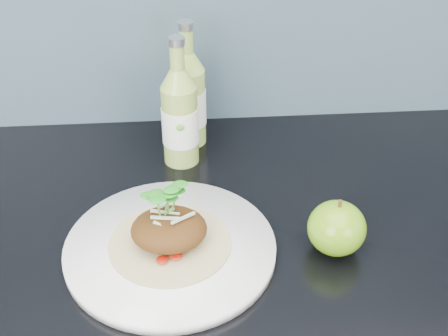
{
  "coord_description": "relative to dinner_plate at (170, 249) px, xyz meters",
  "views": [
    {
      "loc": [
        -0.05,
        0.96,
        1.5
      ],
      "look_at": [
        0.01,
        1.67,
        1.0
      ],
      "focal_mm": 50.0,
      "sensor_mm": 36.0,
      "label": 1
    }
  ],
  "objects": [
    {
      "name": "cider_bottle_right",
      "position": [
        0.04,
        0.29,
        0.08
      ],
      "size": [
        0.06,
        0.06,
        0.22
      ],
      "rotation": [
        0.0,
        0.0,
        0.02
      ],
      "color": "#9BBC4E",
      "rests_on": "kitchen_counter"
    },
    {
      "name": "pork_taco",
      "position": [
        -0.0,
        -0.0,
        0.04
      ],
      "size": [
        0.17,
        0.17,
        0.1
      ],
      "color": "tan",
      "rests_on": "dinner_plate"
    },
    {
      "name": "green_apple",
      "position": [
        0.23,
        -0.01,
        0.03
      ],
      "size": [
        0.1,
        0.1,
        0.09
      ],
      "rotation": [
        0.0,
        0.0,
        -0.24
      ],
      "color": "#4C830E",
      "rests_on": "kitchen_counter"
    },
    {
      "name": "cider_bottle_left",
      "position": [
        0.02,
        0.23,
        0.08
      ],
      "size": [
        0.08,
        0.08,
        0.22
      ],
      "rotation": [
        0.0,
        0.0,
        0.28
      ],
      "color": "#8FAB47",
      "rests_on": "kitchen_counter"
    },
    {
      "name": "dinner_plate",
      "position": [
        0.0,
        0.0,
        0.0
      ],
      "size": [
        0.37,
        0.37,
        0.02
      ],
      "color": "white",
      "rests_on": "kitchen_counter"
    }
  ]
}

